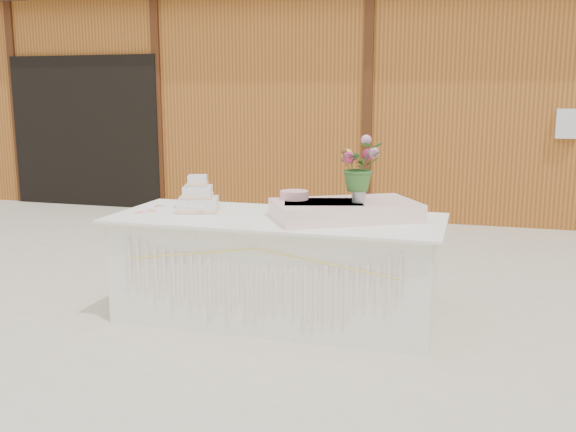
# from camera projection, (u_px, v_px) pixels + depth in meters

# --- Properties ---
(ground) EXTENTS (80.00, 80.00, 0.00)m
(ground) POSITION_uv_depth(u_px,v_px,m) (277.00, 318.00, 4.79)
(ground) COLOR beige
(ground) RESTS_ON ground
(barn) EXTENTS (12.60, 4.60, 3.30)m
(barn) POSITION_uv_depth(u_px,v_px,m) (388.00, 92.00, 10.14)
(barn) COLOR #AB5A23
(barn) RESTS_ON ground
(cake_table) EXTENTS (2.40, 1.00, 0.77)m
(cake_table) POSITION_uv_depth(u_px,v_px,m) (276.00, 268.00, 4.71)
(cake_table) COLOR white
(cake_table) RESTS_ON ground
(wedding_cake) EXTENTS (0.38, 0.38, 0.27)m
(wedding_cake) POSITION_uv_depth(u_px,v_px,m) (198.00, 199.00, 4.86)
(wedding_cake) COLOR white
(wedding_cake) RESTS_ON cake_table
(pink_cake_stand) EXTENTS (0.26, 0.26, 0.19)m
(pink_cake_stand) POSITION_uv_depth(u_px,v_px,m) (294.00, 202.00, 4.64)
(pink_cake_stand) COLOR silver
(pink_cake_stand) RESTS_ON cake_table
(satin_runner) EXTENTS (1.15, 0.99, 0.13)m
(satin_runner) POSITION_uv_depth(u_px,v_px,m) (345.00, 210.00, 4.55)
(satin_runner) COLOR #F9CEC8
(satin_runner) RESTS_ON cake_table
(flower_vase) EXTENTS (0.10, 0.10, 0.13)m
(flower_vase) POSITION_uv_depth(u_px,v_px,m) (359.00, 193.00, 4.49)
(flower_vase) COLOR #B3B3B8
(flower_vase) RESTS_ON satin_runner
(bouquet) EXTENTS (0.41, 0.40, 0.35)m
(bouquet) POSITION_uv_depth(u_px,v_px,m) (360.00, 159.00, 4.44)
(bouquet) COLOR #326127
(bouquet) RESTS_ON flower_vase
(loose_flowers) EXTENTS (0.26, 0.39, 0.02)m
(loose_flowers) POSITION_uv_depth(u_px,v_px,m) (153.00, 209.00, 4.92)
(loose_flowers) COLOR pink
(loose_flowers) RESTS_ON cake_table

